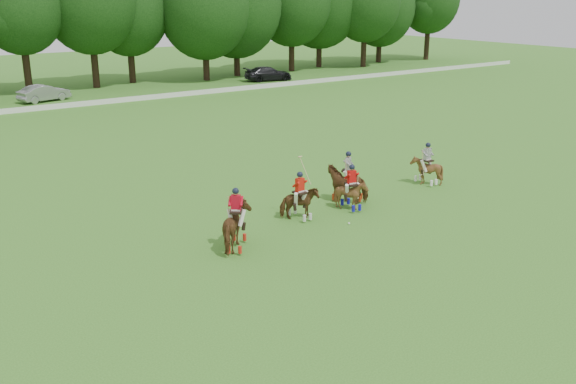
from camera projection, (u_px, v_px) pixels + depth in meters
ground at (358, 253)px, 24.28m from camera, size 180.00×180.00×0.00m
tree_line at (22, 5)px, 59.50m from camera, size 117.98×14.32×14.75m
boundary_rail at (61, 106)px, 53.91m from camera, size 120.00×0.10×0.44m
car_mid at (44, 93)px, 57.21m from camera, size 4.80×2.78×1.50m
car_right at (268, 74)px, 70.31m from camera, size 5.57×3.07×1.53m
polo_red_a at (236, 227)px, 24.45m from camera, size 2.04×2.21×2.45m
polo_red_b at (300, 203)px, 27.69m from camera, size 1.47×1.28×2.67m
polo_red_c at (351, 194)px, 28.92m from camera, size 1.31×1.42×2.11m
polo_stripe_a at (348, 183)px, 30.05m from camera, size 2.01×2.14×2.40m
polo_stripe_b at (426, 170)px, 32.68m from camera, size 1.22×1.36×2.19m
polo_ball at (349, 223)px, 27.25m from camera, size 0.09×0.09×0.09m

